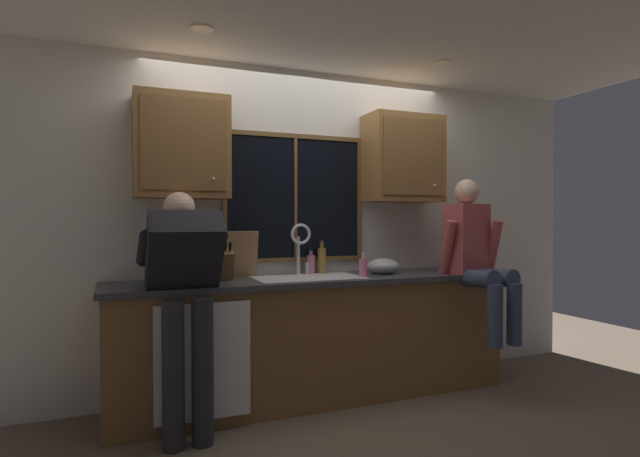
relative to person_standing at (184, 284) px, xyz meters
name	(u,v)px	position (x,y,z in m)	size (l,w,h in m)	color
back_wall	(301,229)	(1.01, 0.66, 0.32)	(5.40, 0.12, 2.55)	silver
ceiling_downlight_left	(202,29)	(0.12, 0.00, 1.59)	(0.14, 0.14, 0.01)	#FFEAB2
ceiling_downlight_right	(442,63)	(1.91, 0.00, 1.59)	(0.14, 0.14, 0.01)	#FFEAB2
window_glass	(295,198)	(0.94, 0.59, 0.57)	(1.10, 0.02, 0.95)	black
window_frame_top	(295,136)	(0.94, 0.58, 1.06)	(1.17, 0.02, 0.04)	brown
window_frame_bottom	(296,260)	(0.94, 0.58, 0.08)	(1.17, 0.02, 0.04)	brown
window_frame_left	(225,197)	(0.37, 0.58, 0.57)	(0.04, 0.02, 0.95)	brown
window_frame_right	(359,199)	(1.51, 0.58, 0.57)	(0.04, 0.02, 0.95)	brown
window_mullion_center	(296,198)	(0.94, 0.58, 0.57)	(0.02, 0.02, 0.95)	brown
lower_cabinet_run	(317,340)	(1.01, 0.31, -0.51)	(3.00, 0.58, 0.88)	brown
countertop	(318,280)	(1.01, 0.29, -0.05)	(3.06, 0.62, 0.04)	#38383D
dishwasher_front	(203,362)	(0.11, -0.01, -0.50)	(0.60, 0.02, 0.74)	white
upper_cabinet_left	(181,147)	(0.04, 0.43, 0.91)	(0.64, 0.36, 0.72)	olive
upper_cabinet_right	(403,159)	(1.84, 0.43, 0.91)	(0.64, 0.36, 0.72)	olive
sink	(308,290)	(0.94, 0.30, -0.13)	(0.80, 0.46, 0.21)	silver
faucet	(301,242)	(0.95, 0.48, 0.22)	(0.18, 0.09, 0.40)	silver
person_standing	(184,284)	(0.00, 0.00, 0.00)	(0.53, 0.70, 1.54)	#262628
person_sitting_on_counter	(475,251)	(2.26, 0.03, 0.15)	(0.54, 0.65, 1.26)	#384260
knife_block	(224,265)	(0.32, 0.36, 0.08)	(0.12, 0.18, 0.32)	brown
cutting_board	(241,254)	(0.48, 0.52, 0.14)	(0.26, 0.02, 0.35)	#997047
mixing_bowl	(383,266)	(1.59, 0.32, 0.03)	(0.26, 0.26, 0.13)	#B7B7BC
soap_dispenser	(363,267)	(1.33, 0.17, 0.04)	(0.06, 0.07, 0.19)	pink
bottle_green_glass	(311,264)	(1.05, 0.53, 0.05)	(0.06, 0.06, 0.19)	pink
bottle_tall_clear	(322,260)	(1.14, 0.52, 0.08)	(0.07, 0.07, 0.27)	olive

